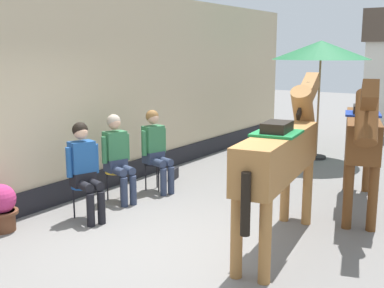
% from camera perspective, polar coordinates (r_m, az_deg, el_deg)
% --- Properties ---
extents(ground_plane, '(40.00, 40.00, 0.00)m').
position_cam_1_polar(ground_plane, '(8.55, 9.01, -5.29)').
color(ground_plane, slate).
extents(pub_facade_wall, '(0.34, 14.00, 3.40)m').
position_cam_1_polar(pub_facade_wall, '(8.47, -11.07, 5.10)').
color(pub_facade_wall, '#CCB793').
rests_on(pub_facade_wall, ground_plane).
extents(seated_visitor_near, '(0.61, 0.48, 1.39)m').
position_cam_1_polar(seated_visitor_near, '(6.97, -12.57, -2.55)').
color(seated_visitor_near, '#194C99').
rests_on(seated_visitor_near, ground_plane).
extents(seated_visitor_middle, '(0.61, 0.48, 1.39)m').
position_cam_1_polar(seated_visitor_middle, '(7.72, -8.79, -1.11)').
color(seated_visitor_middle, gold).
rests_on(seated_visitor_middle, ground_plane).
extents(seated_visitor_far, '(0.61, 0.48, 1.39)m').
position_cam_1_polar(seated_visitor_far, '(8.21, -4.31, -0.28)').
color(seated_visitor_far, black).
rests_on(seated_visitor_far, ground_plane).
extents(saddled_horse_near, '(0.74, 2.99, 2.06)m').
position_cam_1_polar(saddled_horse_near, '(5.94, 10.49, -1.02)').
color(saddled_horse_near, '#9E6B38').
rests_on(saddled_horse_near, ground_plane).
extents(saddled_horse_far, '(1.11, 2.91, 2.06)m').
position_cam_1_polar(saddled_horse_far, '(7.53, 19.39, 1.05)').
color(saddled_horse_far, brown).
rests_on(saddled_horse_far, ground_plane).
extents(flower_planter_far, '(0.43, 0.43, 0.64)m').
position_cam_1_polar(flower_planter_far, '(6.95, -21.55, -6.90)').
color(flower_planter_far, brown).
rests_on(flower_planter_far, ground_plane).
extents(cafe_parasol, '(2.10, 2.10, 2.58)m').
position_cam_1_polar(cafe_parasol, '(10.91, 14.95, 10.55)').
color(cafe_parasol, black).
rests_on(cafe_parasol, ground_plane).
extents(satchel_bag, '(0.19, 0.30, 0.20)m').
position_cam_1_polar(satchel_bag, '(9.09, -2.23, -3.52)').
color(satchel_bag, black).
rests_on(satchel_bag, ground_plane).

